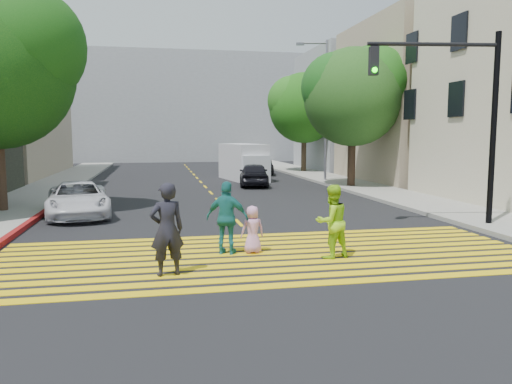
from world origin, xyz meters
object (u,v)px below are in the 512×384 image
object	(u,v)px
dark_car_near	(254,174)
white_van	(244,163)
pedestrian_woman	(332,221)
pedestrian_man	(167,229)
pedestrian_extra	(227,218)
silver_car	(234,162)
pedestrian_child	(252,229)
dark_car_parked	(263,167)
tree_right_far	(305,104)
white_sedan	(78,199)
traffic_signal	(460,102)
tree_right_near	(354,92)

from	to	relation	value
dark_car_near	white_van	size ratio (longest dim) A/B	0.77
pedestrian_woman	white_van	size ratio (longest dim) A/B	0.34
pedestrian_man	pedestrian_woman	world-z (taller)	pedestrian_man
pedestrian_extra	silver_car	world-z (taller)	pedestrian_extra
pedestrian_child	dark_car_parked	world-z (taller)	pedestrian_child
pedestrian_extra	white_van	distance (m)	20.47
tree_right_far	white_van	size ratio (longest dim) A/B	1.50
dark_car_parked	white_van	size ratio (longest dim) A/B	0.69
tree_right_far	pedestrian_extra	world-z (taller)	tree_right_far
pedestrian_woman	white_sedan	size ratio (longest dim) A/B	0.39
tree_right_far	traffic_signal	bearing A→B (deg)	-95.00
white_sedan	traffic_signal	world-z (taller)	traffic_signal
pedestrian_man	dark_car_parked	world-z (taller)	pedestrian_man
pedestrian_man	white_van	world-z (taller)	white_van
tree_right_far	traffic_signal	xyz separation A→B (m)	(-2.06, -23.49, -1.35)
traffic_signal	tree_right_near	bearing A→B (deg)	91.60
silver_car	traffic_signal	bearing A→B (deg)	93.52
silver_car	traffic_signal	size ratio (longest dim) A/B	0.78
tree_right_far	dark_car_near	distance (m)	12.01
pedestrian_child	silver_car	size ratio (longest dim) A/B	0.25
silver_car	dark_car_near	bearing A→B (deg)	83.47
tree_right_near	white_van	size ratio (longest dim) A/B	1.49
pedestrian_man	pedestrian_child	xyz separation A→B (m)	(2.16, 1.65, -0.39)
tree_right_far	dark_car_near	size ratio (longest dim) A/B	1.96
pedestrian_man	traffic_signal	world-z (taller)	traffic_signal
pedestrian_woman	white_van	bearing A→B (deg)	-109.37
pedestrian_woman	pedestrian_child	bearing A→B (deg)	-40.49
pedestrian_extra	white_sedan	distance (m)	8.21
pedestrian_child	dark_car_near	xyz separation A→B (m)	(3.19, 16.23, 0.08)
pedestrian_man	traffic_signal	distance (m)	10.37
pedestrian_woman	pedestrian_extra	size ratio (longest dim) A/B	0.98
dark_car_near	dark_car_parked	distance (m)	8.45
pedestrian_child	traffic_signal	size ratio (longest dim) A/B	0.20
pedestrian_extra	white_sedan	bearing A→B (deg)	-32.46
pedestrian_child	white_van	size ratio (longest dim) A/B	0.23
tree_right_far	dark_car_parked	bearing A→B (deg)	-161.49
pedestrian_man	white_sedan	size ratio (longest dim) A/B	0.44
pedestrian_woman	white_van	distance (m)	20.99
dark_car_parked	white_van	xyz separation A→B (m)	(-2.14, -4.29, 0.52)
pedestrian_extra	white_van	world-z (taller)	white_van
pedestrian_man	dark_car_parked	size ratio (longest dim) A/B	0.55
tree_right_far	pedestrian_woman	world-z (taller)	tree_right_far
pedestrian_man	pedestrian_child	distance (m)	2.75
white_sedan	pedestrian_man	bearing A→B (deg)	-79.07
white_sedan	white_van	xyz separation A→B (m)	(8.51, 13.26, 0.49)
tree_right_far	dark_car_parked	size ratio (longest dim) A/B	2.16
white_sedan	silver_car	distance (m)	24.25
pedestrian_man	traffic_signal	size ratio (longest dim) A/B	0.32
pedestrian_man	pedestrian_woman	xyz separation A→B (m)	(3.96, 0.80, -0.10)
tree_right_far	pedestrian_man	distance (m)	29.79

